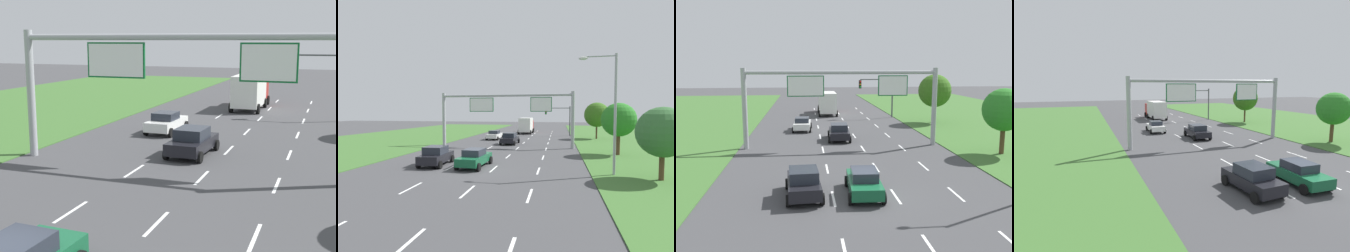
# 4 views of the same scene
# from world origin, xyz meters

# --- Properties ---
(ground_plane) EXTENTS (200.00, 200.00, 0.00)m
(ground_plane) POSITION_xyz_m (0.00, 0.00, 0.00)
(ground_plane) COLOR #424244
(grass_verge_left) EXTENTS (24.00, 120.00, 0.06)m
(grass_verge_left) POSITION_xyz_m (-21.00, 10.00, 0.03)
(grass_verge_left) COLOR #3D6B2D
(grass_verge_left) RESTS_ON ground_plane
(lane_dashes_inner_left) EXTENTS (0.14, 62.40, 0.01)m
(lane_dashes_inner_left) POSITION_xyz_m (-1.75, 12.00, 0.00)
(lane_dashes_inner_left) COLOR white
(lane_dashes_inner_left) RESTS_ON ground_plane
(lane_dashes_inner_right) EXTENTS (0.14, 62.40, 0.01)m
(lane_dashes_inner_right) POSITION_xyz_m (1.75, 12.00, 0.00)
(lane_dashes_inner_right) COLOR white
(lane_dashes_inner_right) RESTS_ON ground_plane
(lane_dashes_slip) EXTENTS (0.14, 62.40, 0.01)m
(lane_dashes_slip) POSITION_xyz_m (5.25, 12.00, 0.00)
(lane_dashes_slip) COLOR white
(lane_dashes_slip) RESTS_ON ground_plane
(car_near_red) EXTENTS (2.14, 4.22, 1.48)m
(car_near_red) POSITION_xyz_m (0.02, 0.48, 0.75)
(car_near_red) COLOR #145633
(car_near_red) RESTS_ON ground_plane
(car_lead_silver) EXTENTS (2.20, 4.01, 1.61)m
(car_lead_silver) POSITION_xyz_m (-3.37, 0.50, 0.81)
(car_lead_silver) COLOR black
(car_lead_silver) RESTS_ON ground_plane
(car_mid_lane) EXTENTS (2.30, 4.33, 1.58)m
(car_mid_lane) POSITION_xyz_m (0.02, 16.16, 0.80)
(car_mid_lane) COLOR black
(car_mid_lane) RESTS_ON ground_plane
(car_far_ahead) EXTENTS (2.18, 4.16, 1.48)m
(car_far_ahead) POSITION_xyz_m (-3.58, 21.79, 0.75)
(car_far_ahead) COLOR white
(car_far_ahead) RESTS_ON ground_plane
(box_truck) EXTENTS (2.73, 7.72, 3.27)m
(box_truck) POSITION_xyz_m (-0.00, 35.46, 1.75)
(box_truck) COLOR #B21E19
(box_truck) RESTS_ON ground_plane
(sign_gantry) EXTENTS (17.24, 0.44, 7.00)m
(sign_gantry) POSITION_xyz_m (0.08, 13.04, 4.88)
(sign_gantry) COLOR #9EA0A5
(sign_gantry) RESTS_ON ground_plane
(traffic_light_mast) EXTENTS (4.76, 0.49, 5.60)m
(traffic_light_mast) POSITION_xyz_m (6.84, 31.04, 3.87)
(traffic_light_mast) COLOR #47494F
(traffic_light_mast) RESTS_ON ground_plane
(street_lamp) EXTENTS (2.61, 0.32, 8.50)m
(street_lamp) POSITION_xyz_m (10.19, -0.44, 5.08)
(street_lamp) COLOR #9EA0A5
(street_lamp) RESTS_ON ground_plane
(roadside_tree_near) EXTENTS (3.27, 3.27, 4.82)m
(roadside_tree_near) POSITION_xyz_m (13.30, -1.35, 3.17)
(roadside_tree_near) COLOR #513823
(roadside_tree_near) RESTS_ON ground_plane
(roadside_tree_mid) EXTENTS (3.48, 3.48, 5.43)m
(roadside_tree_mid) POSITION_xyz_m (12.75, 8.83, 3.67)
(roadside_tree_mid) COLOR #513823
(roadside_tree_mid) RESTS_ON ground_plane
(roadside_tree_far) EXTENTS (4.07, 4.07, 6.08)m
(roadside_tree_far) POSITION_xyz_m (12.87, 25.60, 4.03)
(roadside_tree_far) COLOR #513823
(roadside_tree_far) RESTS_ON ground_plane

